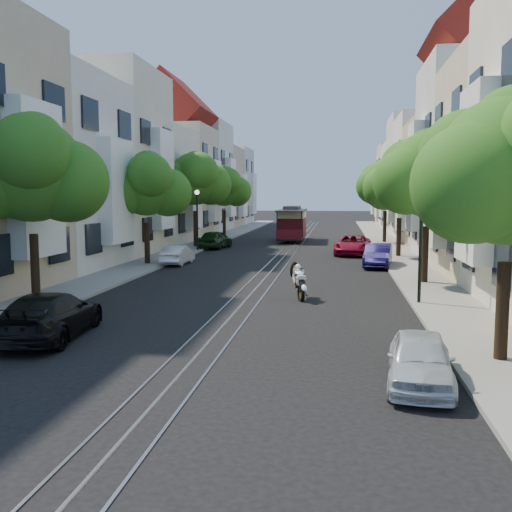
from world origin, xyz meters
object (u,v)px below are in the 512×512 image
at_px(tree_w_d, 225,188).
at_px(parked_car_e_mid, 378,255).
at_px(tree_e_a, 512,174).
at_px(tree_w_a, 32,172).
at_px(tree_e_c, 401,184).
at_px(parked_car_w_far, 215,239).
at_px(tree_e_d, 386,184).
at_px(tree_w_c, 196,180).
at_px(parked_car_w_mid, 178,255).
at_px(parked_car_e_far, 353,245).
at_px(tree_e_b, 429,176).
at_px(lamp_east, 421,226).
at_px(sportbike_rider, 298,279).
at_px(parked_car_e_near, 420,360).
at_px(tree_w_b, 147,187).
at_px(parked_car_w_near, 50,315).
at_px(lamp_west, 197,211).
at_px(cable_car, 292,222).

height_order(tree_w_d, parked_car_e_mid, tree_w_d).
relative_size(tree_e_a, tree_w_a, 0.94).
distance_m(tree_e_c, parked_car_w_far, 14.14).
bearing_deg(tree_w_a, tree_e_d, 63.59).
relative_size(tree_w_c, parked_car_w_mid, 2.14).
distance_m(tree_e_a, parked_car_e_far, 24.82).
distance_m(tree_e_c, tree_e_d, 11.00).
distance_m(tree_e_b, parked_car_w_mid, 14.63).
xyz_separation_m(parked_car_e_far, parked_car_w_mid, (-10.00, -6.79, -0.11)).
distance_m(lamp_east, sportbike_rider, 4.85).
height_order(tree_e_c, tree_w_c, tree_w_c).
xyz_separation_m(tree_e_c, tree_e_d, (0.00, 11.00, 0.27)).
xyz_separation_m(tree_w_d, parked_car_e_far, (11.54, -14.63, -3.94)).
bearing_deg(lamp_east, parked_car_e_near, -97.62).
height_order(parked_car_e_mid, parked_car_e_far, parked_car_e_far).
bearing_deg(tree_w_b, parked_car_e_mid, 4.57).
bearing_deg(tree_e_c, lamp_east, -93.44).
xyz_separation_m(tree_e_b, tree_e_c, (-0.00, 11.00, -0.13)).
bearing_deg(lamp_east, parked_car_w_near, -149.69).
bearing_deg(tree_w_a, lamp_west, 87.60).
xyz_separation_m(sportbike_rider, parked_car_e_far, (2.45, 16.75, -0.11)).
xyz_separation_m(sportbike_rider, parked_car_e_mid, (3.65, 10.40, -0.13)).
relative_size(tree_e_c, lamp_west, 1.57).
distance_m(lamp_east, parked_car_e_far, 17.58).
bearing_deg(parked_car_w_near, tree_w_c, -89.79).
distance_m(tree_w_c, parked_car_e_near, 32.57).
bearing_deg(parked_car_e_mid, tree_e_b, -67.01).
bearing_deg(tree_e_d, parked_car_w_mid, -128.07).
distance_m(tree_w_a, parked_car_e_near, 14.64).
distance_m(cable_car, parked_car_w_mid, 18.43).
xyz_separation_m(parked_car_e_mid, parked_car_w_far, (-11.16, 9.46, 0.04)).
relative_size(tree_e_a, tree_e_c, 0.96).
distance_m(lamp_west, parked_car_w_near, 24.43).
bearing_deg(tree_e_c, tree_w_a, -128.66).
xyz_separation_m(tree_w_c, cable_car, (6.64, 7.26, -3.45)).
relative_size(tree_w_a, tree_w_c, 0.94).
relative_size(tree_e_b, parked_car_e_mid, 1.72).
bearing_deg(parked_car_e_near, lamp_east, 88.39).
bearing_deg(parked_car_e_near, tree_e_b, 87.19).
relative_size(tree_e_b, tree_w_c, 0.94).
bearing_deg(tree_w_c, parked_car_w_mid, -81.60).
bearing_deg(parked_car_e_mid, lamp_east, -78.79).
height_order(tree_e_c, tree_w_a, tree_w_a).
xyz_separation_m(tree_e_a, sportbike_rider, (-5.31, 7.62, -3.63)).
bearing_deg(lamp_east, parked_car_w_far, 120.12).
bearing_deg(parked_car_w_near, parked_car_e_mid, -125.64).
bearing_deg(parked_car_w_mid, parked_car_e_far, -145.08).
distance_m(tree_e_d, parked_car_e_far, 10.89).
bearing_deg(parked_car_w_far, cable_car, -115.10).
bearing_deg(lamp_east, tree_w_a, -171.43).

